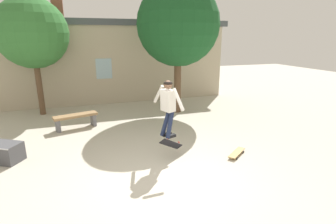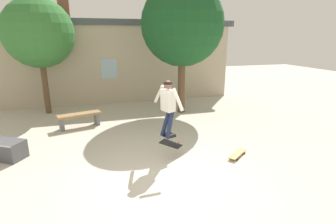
{
  "view_description": "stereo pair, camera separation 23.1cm",
  "coord_description": "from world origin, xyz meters",
  "views": [
    {
      "loc": [
        -1.56,
        -4.96,
        3.03
      ],
      "look_at": [
        0.43,
        0.94,
        1.23
      ],
      "focal_mm": 28.0,
      "sensor_mm": 36.0,
      "label": 1
    },
    {
      "loc": [
        -1.34,
        -5.03,
        3.03
      ],
      "look_at": [
        0.43,
        0.94,
        1.23
      ],
      "focal_mm": 28.0,
      "sensor_mm": 36.0,
      "label": 2
    }
  ],
  "objects": [
    {
      "name": "skateboard_flipping",
      "position": [
        0.5,
        0.91,
        0.38
      ],
      "size": [
        0.72,
        0.42,
        0.52
      ],
      "rotation": [
        0.0,
        0.0,
        0.49
      ],
      "color": "black"
    },
    {
      "name": "ground_plane",
      "position": [
        0.0,
        0.0,
        0.0
      ],
      "size": [
        40.0,
        40.0,
        0.0
      ],
      "primitive_type": "plane",
      "color": "beige"
    },
    {
      "name": "tree_right",
      "position": [
        2.17,
        4.91,
        3.46
      ],
      "size": [
        3.18,
        3.18,
        5.06
      ],
      "color": "brown",
      "rests_on": "ground_plane"
    },
    {
      "name": "tree_left",
      "position": [
        -3.11,
        6.3,
        3.15
      ],
      "size": [
        2.63,
        2.63,
        4.47
      ],
      "color": "brown",
      "rests_on": "ground_plane"
    },
    {
      "name": "park_bench",
      "position": [
        -1.82,
        4.09,
        0.35
      ],
      "size": [
        1.48,
        0.73,
        0.49
      ],
      "rotation": [
        0.0,
        0.0,
        0.26
      ],
      "color": "#99754C",
      "rests_on": "ground_plane"
    },
    {
      "name": "building_backdrop",
      "position": [
        -0.02,
        7.44,
        1.96
      ],
      "size": [
        11.38,
        0.52,
        4.6
      ],
      "color": "#B7A88E",
      "rests_on": "ground_plane"
    },
    {
      "name": "skateboard_resting",
      "position": [
        2.2,
        0.49,
        0.07
      ],
      "size": [
        0.74,
        0.62,
        0.08
      ],
      "rotation": [
        0.0,
        0.0,
        0.64
      ],
      "color": "#AD894C",
      "rests_on": "ground_plane"
    },
    {
      "name": "skater",
      "position": [
        0.43,
        0.94,
        1.44
      ],
      "size": [
        0.47,
        1.13,
        1.44
      ],
      "rotation": [
        0.0,
        0.0,
        0.34
      ],
      "color": "silver"
    }
  ]
}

